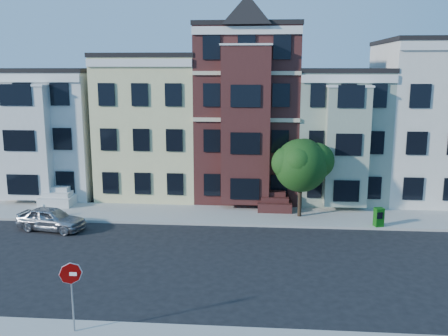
# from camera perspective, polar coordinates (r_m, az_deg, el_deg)

# --- Properties ---
(ground) EXTENTS (120.00, 120.00, 0.00)m
(ground) POSITION_cam_1_polar(r_m,az_deg,el_deg) (24.44, 1.47, -11.10)
(ground) COLOR black
(far_sidewalk) EXTENTS (60.00, 4.00, 0.15)m
(far_sidewalk) POSITION_cam_1_polar(r_m,az_deg,el_deg) (31.94, 2.30, -5.48)
(far_sidewalk) COLOR #9E9B93
(far_sidewalk) RESTS_ON ground
(house_white) EXTENTS (8.00, 9.00, 9.00)m
(house_white) POSITION_cam_1_polar(r_m,az_deg,el_deg) (40.73, -18.86, 3.97)
(house_white) COLOR silver
(house_white) RESTS_ON ground
(house_yellow) EXTENTS (7.00, 9.00, 10.00)m
(house_yellow) POSITION_cam_1_polar(r_m,az_deg,el_deg) (38.19, -7.80, 4.78)
(house_yellow) COLOR beige
(house_yellow) RESTS_ON ground
(house_brown) EXTENTS (7.00, 9.00, 12.00)m
(house_brown) POSITION_cam_1_polar(r_m,az_deg,el_deg) (37.21, 2.80, 6.24)
(house_brown) COLOR #411B19
(house_brown) RESTS_ON ground
(house_green) EXTENTS (6.00, 9.00, 9.00)m
(house_green) POSITION_cam_1_polar(r_m,az_deg,el_deg) (37.72, 12.72, 3.75)
(house_green) COLOR gray
(house_green) RESTS_ON ground
(house_cream) EXTENTS (8.00, 9.00, 11.00)m
(house_cream) POSITION_cam_1_polar(r_m,az_deg,el_deg) (39.20, 23.00, 4.88)
(house_cream) COLOR silver
(house_cream) RESTS_ON ground
(street_tree) EXTENTS (6.33, 6.33, 6.07)m
(street_tree) POSITION_cam_1_polar(r_m,az_deg,el_deg) (31.20, 8.77, -0.11)
(street_tree) COLOR #1E4A15
(street_tree) RESTS_ON far_sidewalk
(parked_car) EXTENTS (4.25, 2.36, 1.37)m
(parked_car) POSITION_cam_1_polar(r_m,az_deg,el_deg) (30.95, -19.15, -5.50)
(parked_car) COLOR #A0A1A8
(parked_car) RESTS_ON ground
(newspaper_box) EXTENTS (0.60, 0.57, 1.11)m
(newspaper_box) POSITION_cam_1_polar(r_m,az_deg,el_deg) (30.87, 17.27, -5.38)
(newspaper_box) COLOR #115A10
(newspaper_box) RESTS_ON far_sidewalk
(fire_hydrant) EXTENTS (0.31, 0.31, 0.68)m
(fire_hydrant) POSITION_cam_1_polar(r_m,az_deg,el_deg) (33.12, -19.91, -4.80)
(fire_hydrant) COLOR silver
(fire_hydrant) RESTS_ON far_sidewalk
(stop_sign) EXTENTS (0.81, 0.14, 2.92)m
(stop_sign) POSITION_cam_1_polar(r_m,az_deg,el_deg) (18.77, -16.97, -13.50)
(stop_sign) COLOR #B60402
(stop_sign) RESTS_ON near_sidewalk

